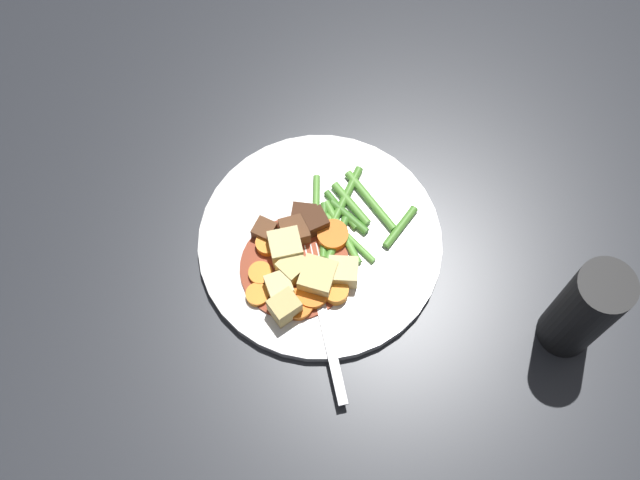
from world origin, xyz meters
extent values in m
plane|color=#26282D|center=(0.00, 0.00, 0.00)|extent=(3.00, 3.00, 0.00)
cylinder|color=white|center=(0.00, 0.00, 0.01)|extent=(0.26, 0.26, 0.01)
cylinder|color=#93381E|center=(0.04, 0.01, 0.01)|extent=(0.12, 0.12, 0.00)
cylinder|color=orange|center=(0.06, 0.04, 0.02)|extent=(0.05, 0.05, 0.01)
cylinder|color=orange|center=(0.07, -0.01, 0.02)|extent=(0.03, 0.03, 0.01)
cylinder|color=orange|center=(-0.01, 0.01, 0.02)|extent=(0.04, 0.04, 0.01)
cylinder|color=orange|center=(0.09, 0.01, 0.02)|extent=(0.03, 0.03, 0.01)
cylinder|color=orange|center=(0.05, -0.03, 0.02)|extent=(0.03, 0.03, 0.01)
cylinder|color=orange|center=(0.03, 0.06, 0.02)|extent=(0.04, 0.04, 0.01)
cylinder|color=orange|center=(0.05, 0.04, 0.02)|extent=(0.04, 0.04, 0.01)
cube|color=#EAD68C|center=(0.07, 0.02, 0.03)|extent=(0.03, 0.03, 0.03)
cube|color=#E5CC7A|center=(0.03, 0.04, 0.03)|extent=(0.05, 0.05, 0.03)
cube|color=#DBBC6B|center=(0.08, 0.04, 0.03)|extent=(0.03, 0.03, 0.03)
cube|color=#EAD68C|center=(0.01, 0.05, 0.03)|extent=(0.04, 0.04, 0.02)
cube|color=#E5CC7A|center=(0.05, 0.01, 0.03)|extent=(0.03, 0.03, 0.03)
cube|color=#EAD68C|center=(0.04, -0.01, 0.03)|extent=(0.04, 0.04, 0.03)
cube|color=#4C2B19|center=(0.00, -0.03, 0.02)|extent=(0.04, 0.04, 0.02)
cube|color=#4C2B19|center=(-0.01, -0.02, 0.02)|extent=(0.03, 0.03, 0.02)
cube|color=brown|center=(0.04, -0.04, 0.02)|extent=(0.03, 0.03, 0.02)
cube|color=brown|center=(0.02, -0.02, 0.02)|extent=(0.04, 0.04, 0.02)
cylinder|color=#4C8E33|center=(-0.04, 0.00, 0.02)|extent=(0.01, 0.05, 0.01)
cylinder|color=#4C8E33|center=(-0.04, -0.01, 0.02)|extent=(0.01, 0.05, 0.01)
cylinder|color=#4C8E33|center=(-0.01, 0.01, 0.02)|extent=(0.05, 0.03, 0.01)
cylinder|color=#599E38|center=(-0.05, -0.02, 0.02)|extent=(0.07, 0.04, 0.01)
cylinder|color=#66AD42|center=(-0.03, 0.02, 0.02)|extent=(0.01, 0.08, 0.01)
cylinder|color=#66AD42|center=(-0.05, -0.01, 0.02)|extent=(0.01, 0.06, 0.01)
cylinder|color=#66AD42|center=(-0.03, -0.04, 0.02)|extent=(0.04, 0.05, 0.01)
cylinder|color=#66AD42|center=(-0.07, 0.00, 0.02)|extent=(0.01, 0.08, 0.01)
cylinder|color=#4C8E33|center=(-0.01, -0.01, 0.02)|extent=(0.05, 0.05, 0.01)
cylinder|color=#599E38|center=(-0.08, 0.04, 0.02)|extent=(0.06, 0.02, 0.01)
cylinder|color=#66AD42|center=(-0.02, 0.01, 0.02)|extent=(0.03, 0.08, 0.01)
cube|color=silver|center=(0.07, 0.10, 0.01)|extent=(0.06, 0.11, 0.00)
cube|color=silver|center=(0.04, 0.04, 0.01)|extent=(0.03, 0.03, 0.00)
cylinder|color=silver|center=(0.02, 0.02, 0.01)|extent=(0.02, 0.04, 0.00)
cylinder|color=silver|center=(0.02, 0.02, 0.01)|extent=(0.02, 0.04, 0.00)
cylinder|color=silver|center=(0.03, 0.01, 0.01)|extent=(0.02, 0.04, 0.00)
cylinder|color=silver|center=(0.03, 0.01, 0.01)|extent=(0.02, 0.04, 0.00)
cylinder|color=black|center=(-0.13, 0.24, 0.07)|extent=(0.05, 0.05, 0.14)
camera|label=1|loc=(0.21, 0.26, 0.78)|focal=43.89mm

